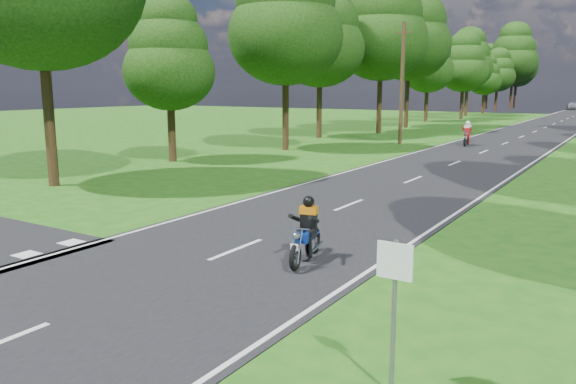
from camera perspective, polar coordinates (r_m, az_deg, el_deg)
The scene contains 8 objects.
ground at distance 11.92m, azimuth -11.19°, elevation -8.13°, with size 160.00×160.00×0.00m, color #1B5613.
main_road at distance 58.79m, azimuth 24.67°, elevation 5.97°, with size 7.00×140.00×0.02m, color black.
road_markings at distance 56.95m, azimuth 24.28°, elevation 5.90°, with size 7.40×140.00×0.01m.
telegraph_pole at distance 38.70m, azimuth 11.51°, elevation 10.83°, with size 1.20×0.26×8.00m.
road_sign at distance 7.00m, azimuth 10.73°, elevation -10.05°, with size 0.45×0.07×2.00m.
rider_near_blue at distance 12.27m, azimuth 1.82°, elevation -3.82°, with size 0.57×1.71×1.43m, color #0D2E95, non-canonical shape.
rider_far_red at distance 38.47m, azimuth 17.72°, elevation 5.70°, with size 0.64×1.93×1.61m, color #A51D0C, non-canonical shape.
distant_car at distance 105.72m, azimuth 26.90°, elevation 7.79°, with size 1.52×3.77×1.28m, color #B2B5BA.
Camera 1 is at (7.85, -8.14, 3.79)m, focal length 35.00 mm.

